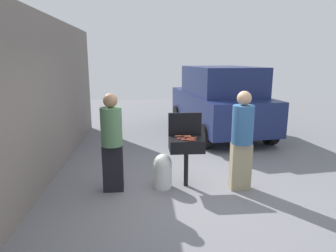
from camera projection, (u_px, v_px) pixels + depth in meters
The scene contains 16 objects.
ground_plane at pixel (191, 189), 5.30m from camera, with size 24.00×24.00×0.00m, color slate.
house_wall_side at pixel (46, 97), 5.74m from camera, with size 0.24×8.00×3.05m, color slate.
bbq_grill at pixel (186, 146), 5.28m from camera, with size 0.60×0.44×0.88m.
grill_lid_open at pixel (185, 124), 5.41m from camera, with size 0.60×0.05×0.42m, color black.
hot_dog_0 at pixel (188, 137), 5.30m from camera, with size 0.03×0.03×0.13m, color #B74C33.
hot_dog_1 at pixel (192, 140), 5.09m from camera, with size 0.03×0.03×0.13m, color #AD4228.
hot_dog_2 at pixel (191, 139), 5.18m from camera, with size 0.03×0.03×0.13m, color #B74C33.
hot_dog_3 at pixel (178, 136), 5.37m from camera, with size 0.03×0.03×0.13m, color #C6593D.
hot_dog_4 at pixel (185, 140), 5.13m from camera, with size 0.03×0.03×0.13m, color #B74C33.
hot_dog_5 at pixel (181, 138), 5.21m from camera, with size 0.03×0.03×0.13m, color #B74C33.
hot_dog_6 at pixel (193, 138), 5.25m from camera, with size 0.03×0.03×0.13m, color #AD4228.
hot_dog_7 at pixel (187, 136), 5.37m from camera, with size 0.03×0.03×0.13m, color #C6593D.
propane_tank at pixel (163, 170), 5.30m from camera, with size 0.32×0.32×0.62m.
person_left at pixel (112, 139), 5.04m from camera, with size 0.36×0.36×1.70m.
person_right at pixel (242, 137), 5.11m from camera, with size 0.36×0.36×1.73m.
parked_minivan at pixel (219, 100), 9.08m from camera, with size 2.46×4.60×2.02m.
Camera 1 is at (-0.78, -4.88, 2.25)m, focal length 32.12 mm.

